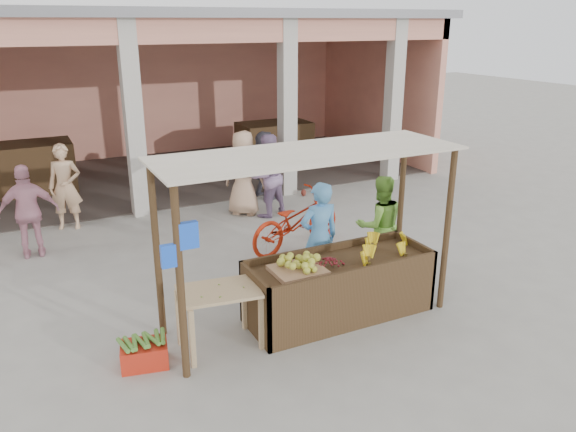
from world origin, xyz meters
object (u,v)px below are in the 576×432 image
fruit_stall (339,289)px  motorcycle (296,220)px  vendor_green (380,223)px  vendor_blue (319,234)px  red_crate (145,354)px  side_table (219,300)px

fruit_stall → motorcycle: size_ratio=1.23×
vendor_green → fruit_stall: bearing=48.6°
vendor_blue → vendor_green: 1.20m
red_crate → vendor_green: 4.23m
red_crate → motorcycle: 4.16m
fruit_stall → vendor_green: 1.70m
fruit_stall → side_table: (-1.77, -0.03, 0.27)m
side_table → red_crate: bearing=-173.6°
side_table → motorcycle: 3.44m
fruit_stall → side_table: 1.79m
fruit_stall → side_table: bearing=-179.0°
side_table → vendor_green: vendor_green is taller
red_crate → fruit_stall: bearing=11.8°
fruit_stall → red_crate: (-2.73, -0.00, -0.26)m
motorcycle → red_crate: bearing=111.3°
side_table → vendor_blue: (1.91, 0.85, 0.26)m
vendor_blue → motorcycle: size_ratio=0.87×
fruit_stall → motorcycle: motorcycle is taller
vendor_blue → red_crate: bearing=18.2°
vendor_green → motorcycle: bearing=-51.0°
vendor_blue → vendor_green: size_ratio=1.06×
side_table → motorcycle: bearing=54.6°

